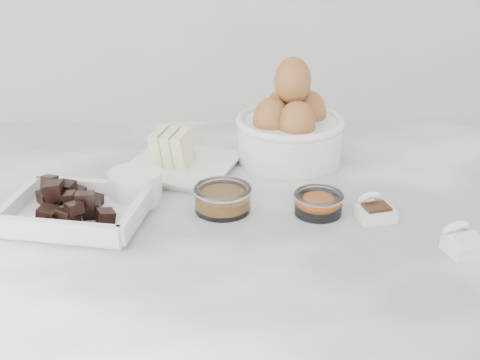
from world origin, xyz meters
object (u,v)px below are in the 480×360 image
object	(u,v)px
egg_bowl	(290,127)
zest_bowl	(318,202)
butter_plate	(179,158)
chocolate_dish	(76,208)
salt_spoon	(464,241)
sugar_ramekin	(135,185)
honey_bowl	(223,198)
vanilla_spoon	(374,210)

from	to	relation	value
egg_bowl	zest_bowl	size ratio (longest dim) A/B	2.54
butter_plate	egg_bowl	distance (m)	0.19
chocolate_dish	zest_bowl	size ratio (longest dim) A/B	2.90
chocolate_dish	zest_bowl	xyz separation A→B (m)	(0.34, 0.02, -0.00)
zest_bowl	salt_spoon	distance (m)	0.20
zest_bowl	egg_bowl	bearing A→B (deg)	96.39
sugar_ramekin	honey_bowl	xyz separation A→B (m)	(0.13, -0.03, -0.01)
sugar_ramekin	salt_spoon	xyz separation A→B (m)	(0.44, -0.16, -0.01)
vanilla_spoon	salt_spoon	bearing A→B (deg)	-44.15
vanilla_spoon	salt_spoon	distance (m)	0.13
egg_bowl	honey_bowl	world-z (taller)	egg_bowl
zest_bowl	butter_plate	bearing A→B (deg)	142.82
salt_spoon	butter_plate	bearing A→B (deg)	145.02
sugar_ramekin	vanilla_spoon	bearing A→B (deg)	-10.49
chocolate_dish	sugar_ramekin	xyz separation A→B (m)	(0.08, 0.06, 0.00)
chocolate_dish	butter_plate	distance (m)	0.22
honey_bowl	vanilla_spoon	xyz separation A→B (m)	(0.21, -0.03, -0.01)
honey_bowl	egg_bowl	bearing A→B (deg)	59.00
zest_bowl	vanilla_spoon	xyz separation A→B (m)	(0.08, -0.02, -0.00)
zest_bowl	sugar_ramekin	bearing A→B (deg)	169.84
salt_spoon	chocolate_dish	bearing A→B (deg)	169.83
butter_plate	salt_spoon	xyz separation A→B (m)	(0.38, -0.27, -0.01)
honey_bowl	vanilla_spoon	bearing A→B (deg)	-7.75
egg_bowl	vanilla_spoon	size ratio (longest dim) A/B	2.75
sugar_ramekin	salt_spoon	distance (m)	0.46
butter_plate	egg_bowl	world-z (taller)	egg_bowl
egg_bowl	butter_plate	bearing A→B (deg)	-165.93
zest_bowl	honey_bowl	bearing A→B (deg)	174.47
zest_bowl	salt_spoon	xyz separation A→B (m)	(0.17, -0.11, -0.00)
butter_plate	honey_bowl	bearing A→B (deg)	-64.00
zest_bowl	chocolate_dish	bearing A→B (deg)	-177.14
sugar_ramekin	egg_bowl	distance (m)	0.29
egg_bowl	vanilla_spoon	xyz separation A→B (m)	(0.10, -0.22, -0.04)
sugar_ramekin	zest_bowl	size ratio (longest dim) A/B	1.08
vanilla_spoon	butter_plate	bearing A→B (deg)	148.70
egg_bowl	honey_bowl	distance (m)	0.22
sugar_ramekin	egg_bowl	world-z (taller)	egg_bowl
chocolate_dish	salt_spoon	world-z (taller)	chocolate_dish
butter_plate	egg_bowl	xyz separation A→B (m)	(0.18, 0.05, 0.04)
butter_plate	salt_spoon	size ratio (longest dim) A/B	2.93
vanilla_spoon	honey_bowl	bearing A→B (deg)	172.25
honey_bowl	vanilla_spoon	world-z (taller)	same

